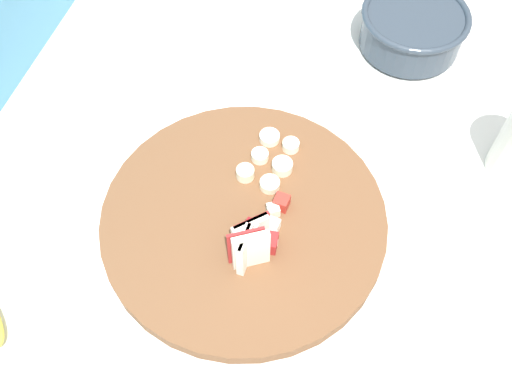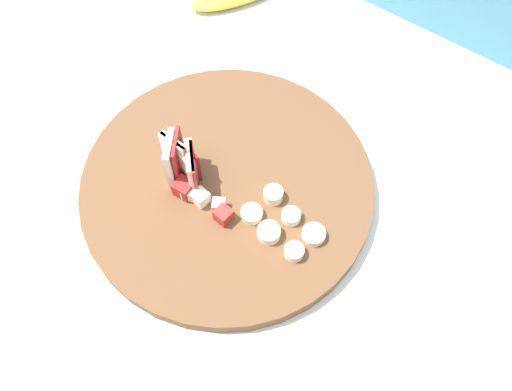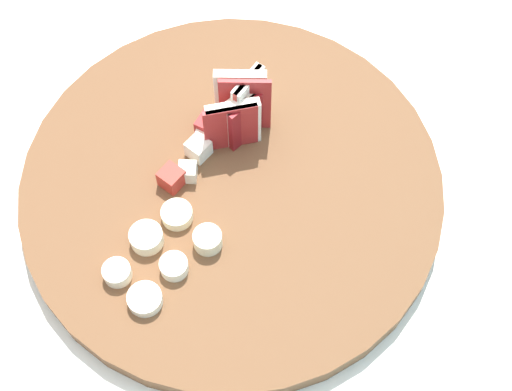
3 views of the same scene
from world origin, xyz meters
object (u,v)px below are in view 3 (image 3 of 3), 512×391
at_px(cutting_board, 232,188).
at_px(banana_slice_rows, 162,252).
at_px(apple_wedge_fan, 240,111).
at_px(apple_dice_pile, 197,148).

height_order(cutting_board, banana_slice_rows, banana_slice_rows).
height_order(apple_wedge_fan, banana_slice_rows, apple_wedge_fan).
bearing_deg(cutting_board, apple_wedge_fan, -156.47).
xyz_separation_m(cutting_board, banana_slice_rows, (0.09, -0.01, 0.02)).
distance_m(apple_wedge_fan, apple_dice_pile, 0.05).
height_order(cutting_board, apple_dice_pile, apple_dice_pile).
bearing_deg(cutting_board, banana_slice_rows, -7.02).
relative_size(cutting_board, apple_dice_pile, 4.45).
bearing_deg(apple_dice_pile, apple_wedge_fan, 155.32).
xyz_separation_m(cutting_board, apple_wedge_fan, (-0.05, -0.02, 0.04)).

